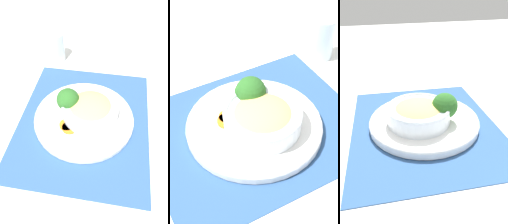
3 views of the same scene
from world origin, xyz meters
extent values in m
plane|color=white|center=(0.00, 0.00, 0.00)|extent=(4.00, 4.00, 0.00)
cube|color=#2D5184|center=(0.00, 0.00, 0.00)|extent=(0.52, 0.45, 0.00)
cylinder|color=white|center=(0.00, 0.00, 0.01)|extent=(0.30, 0.30, 0.02)
torus|color=white|center=(0.00, 0.00, 0.02)|extent=(0.30, 0.30, 0.01)
cylinder|color=silver|center=(0.01, -0.02, 0.04)|extent=(0.17, 0.17, 0.04)
torus|color=silver|center=(0.01, -0.02, 0.06)|extent=(0.17, 0.17, 0.01)
ellipsoid|color=#EAC66B|center=(0.01, -0.02, 0.05)|extent=(0.14, 0.14, 0.05)
cylinder|color=#84AD5B|center=(0.02, 0.05, 0.03)|extent=(0.02, 0.02, 0.02)
sphere|color=#286023|center=(0.02, 0.05, 0.07)|extent=(0.07, 0.07, 0.07)
sphere|color=#286023|center=(0.01, 0.06, 0.07)|extent=(0.03, 0.03, 0.03)
sphere|color=#286023|center=(0.04, 0.04, 0.07)|extent=(0.03, 0.03, 0.03)
cylinder|color=orange|center=(-0.04, 0.05, 0.02)|extent=(0.05, 0.05, 0.01)
cylinder|color=orange|center=(-0.05, 0.04, 0.02)|extent=(0.05, 0.05, 0.01)
cylinder|color=silver|center=(0.31, 0.13, 0.06)|extent=(0.06, 0.06, 0.12)
cylinder|color=silver|center=(0.31, 0.13, 0.04)|extent=(0.05, 0.05, 0.07)
camera|label=1|loc=(-0.43, -0.03, 0.53)|focal=35.00mm
camera|label=2|loc=(-0.33, -0.47, 0.62)|focal=60.00mm
camera|label=3|loc=(0.50, -0.16, 0.34)|focal=35.00mm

